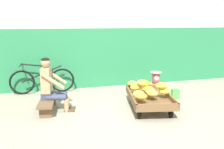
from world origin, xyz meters
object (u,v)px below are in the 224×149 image
Objects in this scene: low_bench at (48,102)px; plastic_crate at (155,89)px; vendor_seated at (51,85)px; shopping_bag at (175,94)px; weighing_scale at (156,77)px; bicycle_near_left at (42,80)px; banana_cart at (150,98)px.

plastic_crate is at bearing 10.22° from low_bench.
vendor_seated is 2.98m from shopping_bag.
low_bench is 3.77× the size of weighing_scale.
bicycle_near_left is 6.92× the size of shopping_bag.
banana_cart is at bearing -150.72° from shopping_bag.
plastic_crate reaches higher than low_bench.
weighing_scale reaches higher than shopping_bag.
plastic_crate is 1.50× the size of shopping_bag.
bicycle_near_left is 3.43m from shopping_bag.
banana_cart is 1.16m from plastic_crate.
vendor_seated is (0.09, -0.02, 0.37)m from low_bench.
shopping_bag is (0.31, -0.47, -0.33)m from weighing_scale.
weighing_scale reaches higher than plastic_crate.
vendor_seated is 4.75× the size of shopping_bag.
shopping_bag is (0.31, -0.47, -0.03)m from plastic_crate.
shopping_bag is at bearing -56.54° from weighing_scale.
low_bench is 2.77m from plastic_crate.
weighing_scale reaches higher than banana_cart.
weighing_scale is (0.00, -0.00, 0.30)m from plastic_crate.
bicycle_near_left reaches higher than low_bench.
weighing_scale is (2.64, 0.51, -0.11)m from vendor_seated.
shopping_bag is at bearing 0.45° from low_bench.
banana_cart is 2.17m from low_bench.
shopping_bag is (3.14, -1.36, -0.23)m from bicycle_near_left.
weighing_scale is 2.97m from bicycle_near_left.
weighing_scale is at bearing -17.52° from bicycle_near_left.
vendor_seated is at bearing -169.10° from weighing_scale.
weighing_scale is at bearing 58.25° from banana_cart.
banana_cart is at bearing -12.99° from low_bench.
shopping_bag is (0.91, 0.51, -0.12)m from banana_cart.
low_bench is at bearing -179.55° from shopping_bag.
banana_cart is 6.57× the size of shopping_bag.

